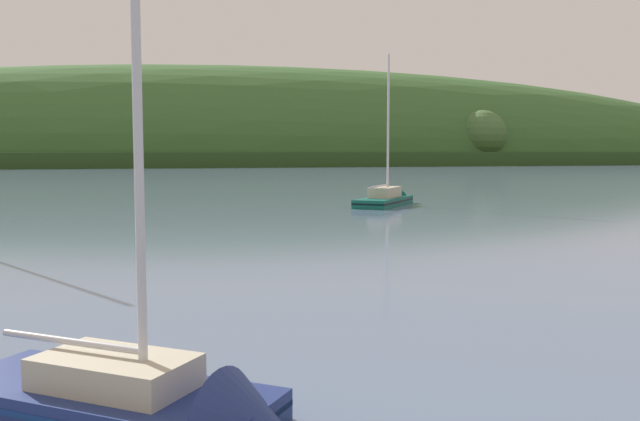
{
  "coord_description": "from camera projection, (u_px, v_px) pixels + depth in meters",
  "views": [
    {
      "loc": [
        -15.62,
        3.71,
        4.64
      ],
      "look_at": [
        -5.58,
        33.55,
        1.89
      ],
      "focal_mm": 38.86,
      "sensor_mm": 36.0,
      "label": 1
    }
  ],
  "objects": [
    {
      "name": "far_shoreline_hill",
      "position": [
        261.0,
        163.0,
        239.7
      ],
      "size": [
        529.13,
        126.56,
        66.46
      ],
      "rotation": [
        0.0,
        0.0,
        -0.06
      ],
      "color": "#27431B",
      "rests_on": "ground"
    },
    {
      "name": "sailboat_midwater_white",
      "position": [
        151.0,
        414.0,
        11.74
      ],
      "size": [
        6.54,
        6.19,
        9.97
      ],
      "rotation": [
        0.0,
        0.0,
        5.55
      ],
      "color": "navy",
      "rests_on": "ground"
    },
    {
      "name": "sailboat_outer_reach",
      "position": [
        388.0,
        203.0,
        58.82
      ],
      "size": [
        8.09,
        8.55,
        13.96
      ],
      "rotation": [
        0.0,
        0.0,
        0.84
      ],
      "color": "#0F564C",
      "rests_on": "ground"
    }
  ]
}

